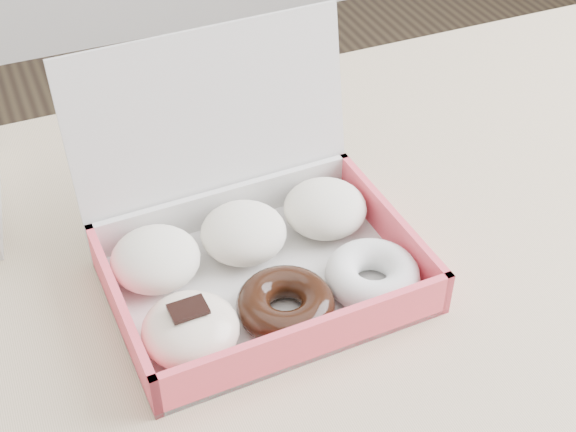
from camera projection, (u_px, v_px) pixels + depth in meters
name	position (u px, v px, depth m)	size (l,w,h in m)	color
table	(340.00, 325.00, 0.84)	(1.20, 0.80, 0.75)	tan
donut_box	(253.00, 251.00, 0.77)	(0.29, 0.26, 0.21)	silver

